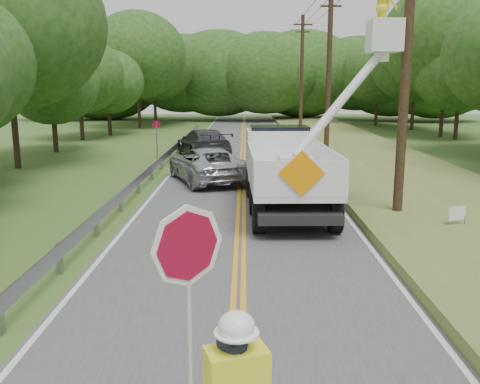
{
  "coord_description": "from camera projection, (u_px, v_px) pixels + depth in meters",
  "views": [
    {
      "loc": [
        0.13,
        -7.37,
        4.25
      ],
      "look_at": [
        0.0,
        6.0,
        1.5
      ],
      "focal_mm": 39.33,
      "sensor_mm": 36.0,
      "label": 1
    }
  ],
  "objects": [
    {
      "name": "stop_sign_permanent",
      "position": [
        157.0,
        134.0,
        30.18
      ],
      "size": [
        0.47,
        0.08,
        2.21
      ],
      "color": "gray",
      "rests_on": "ground"
    },
    {
      "name": "treeline_left",
      "position": [
        84.0,
        57.0,
        35.36
      ],
      "size": [
        11.25,
        53.99,
        11.47
      ],
      "color": "#332319",
      "rests_on": "ground"
    },
    {
      "name": "utility_poles",
      "position": [
        353.0,
        61.0,
        23.63
      ],
      "size": [
        1.6,
        43.3,
        10.0
      ],
      "color": "black",
      "rests_on": "ground"
    },
    {
      "name": "ground",
      "position": [
        236.0,
        366.0,
        8.07
      ],
      "size": [
        140.0,
        140.0,
        0.0
      ],
      "primitive_type": "plane",
      "color": "#485E27",
      "rests_on": "ground"
    },
    {
      "name": "treeline_horizon",
      "position": [
        251.0,
        73.0,
        62.09
      ],
      "size": [
        56.08,
        14.66,
        11.26
      ],
      "color": "#184210",
      "rests_on": "ground"
    },
    {
      "name": "bucket_truck",
      "position": [
        289.0,
        159.0,
        18.61
      ],
      "size": [
        4.59,
        7.68,
        7.32
      ],
      "color": "black",
      "rests_on": "road"
    },
    {
      "name": "suv_darkgrey",
      "position": [
        204.0,
        143.0,
        31.16
      ],
      "size": [
        4.01,
        6.08,
        1.64
      ],
      "primitive_type": "imported",
      "rotation": [
        0.0,
        0.0,
        3.47
      ],
      "color": "#383C3F",
      "rests_on": "road"
    },
    {
      "name": "guardrail",
      "position": [
        149.0,
        172.0,
        22.6
      ],
      "size": [
        0.18,
        48.0,
        0.77
      ],
      "color": "gray",
      "rests_on": "ground"
    },
    {
      "name": "road",
      "position": [
        242.0,
        188.0,
        21.79
      ],
      "size": [
        7.2,
        96.0,
        0.03
      ],
      "color": "#474749",
      "rests_on": "ground"
    },
    {
      "name": "suv_silver",
      "position": [
        207.0,
        164.0,
        23.21
      ],
      "size": [
        4.26,
        5.98,
        1.51
      ],
      "primitive_type": "imported",
      "rotation": [
        0.0,
        0.0,
        3.5
      ],
      "color": "#B6B9BF",
      "rests_on": "road"
    },
    {
      "name": "tall_grass_verge",
      "position": [
        413.0,
        185.0,
        21.69
      ],
      "size": [
        7.0,
        96.0,
        0.3
      ],
      "primitive_type": "cube",
      "color": "#56772D",
      "rests_on": "ground"
    },
    {
      "name": "yard_sign",
      "position": [
        457.0,
        214.0,
        15.02
      ],
      "size": [
        0.55,
        0.21,
        0.83
      ],
      "color": "white",
      "rests_on": "ground"
    }
  ]
}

